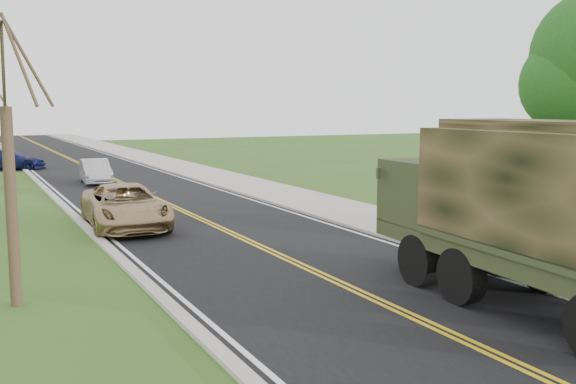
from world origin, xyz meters
TOP-DOWN VIEW (x-y plane):
  - road at (0.00, 40.00)m, footprint 8.00×120.00m
  - curb_right at (4.15, 40.00)m, footprint 0.30×120.00m
  - sidewalk_right at (5.90, 40.00)m, footprint 3.20×120.00m
  - curb_left at (-4.15, 40.00)m, footprint 0.30×120.00m
  - bare_tree_a at (-7.00, 10.00)m, footprint 1.93×2.26m
  - military_truck at (2.58, 4.80)m, footprint 3.26×8.03m
  - suv_champagne at (-2.88, 17.89)m, footprint 2.81×5.59m
  - sedan_silver at (-1.32, 31.89)m, footprint 1.69×4.16m
  - pickup_navy at (9.00, 9.72)m, footprint 5.76×2.97m
  - lot_car_navy at (-5.00, 42.70)m, footprint 4.98×3.37m

SIDE VIEW (x-z plane):
  - road at x=0.00m, z-range 0.00..0.01m
  - sidewalk_right at x=5.90m, z-range 0.00..0.10m
  - curb_left at x=-4.15m, z-range 0.00..0.10m
  - curb_right at x=4.15m, z-range 0.00..0.12m
  - lot_car_navy at x=-5.00m, z-range 0.00..1.34m
  - sedan_silver at x=-1.32m, z-range 0.00..1.34m
  - suv_champagne at x=-2.88m, z-range 0.00..1.52m
  - pickup_navy at x=9.00m, z-range 0.00..1.60m
  - military_truck at x=2.58m, z-range 0.29..4.21m
  - bare_tree_a at x=-7.00m, z-range -0.41..5.66m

